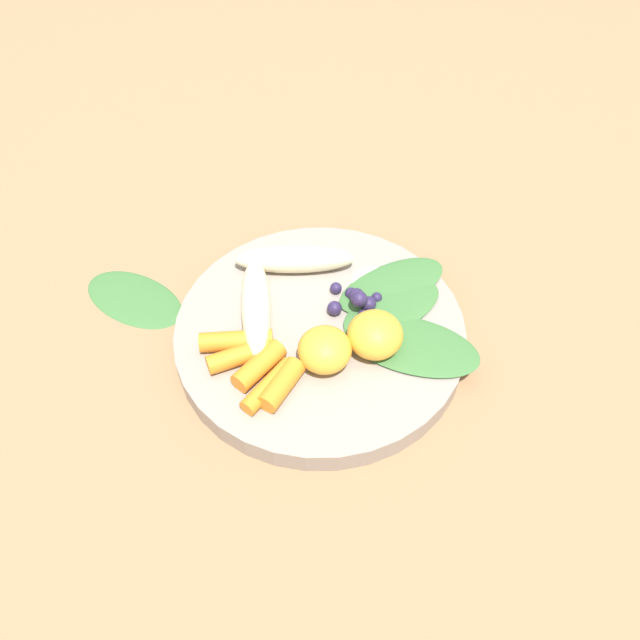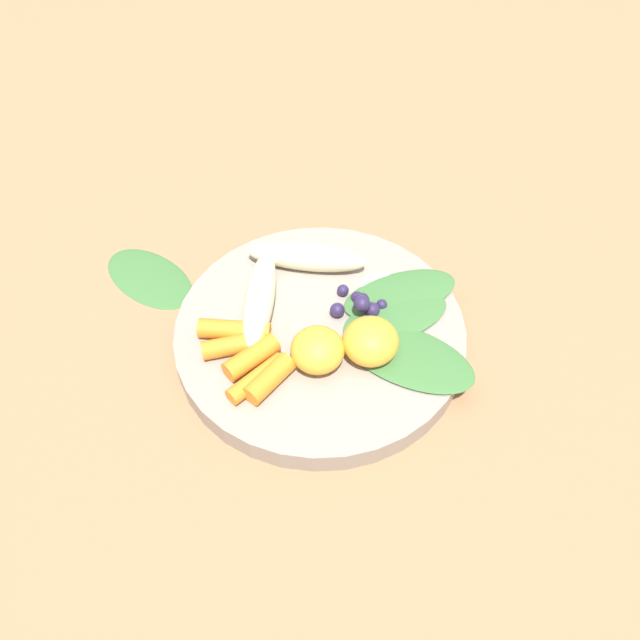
{
  "view_description": "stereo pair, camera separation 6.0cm",
  "coord_description": "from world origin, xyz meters",
  "px_view_note": "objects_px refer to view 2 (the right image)",
  "views": [
    {
      "loc": [
        0.24,
        -0.3,
        0.49
      ],
      "look_at": [
        0.0,
        0.0,
        0.03
      ],
      "focal_mm": 38.17,
      "sensor_mm": 36.0,
      "label": 1
    },
    {
      "loc": [
        0.28,
        -0.26,
        0.49
      ],
      "look_at": [
        0.0,
        0.0,
        0.03
      ],
      "focal_mm": 38.17,
      "sensor_mm": 36.0,
      "label": 2
    }
  ],
  "objects_px": {
    "bowl": "(320,335)",
    "banana_peeled_right": "(307,257)",
    "kale_leaf_stray": "(149,277)",
    "orange_segment_near": "(371,341)",
    "banana_peeled_left": "(260,299)"
  },
  "relations": [
    {
      "from": "bowl",
      "to": "kale_leaf_stray",
      "type": "distance_m",
      "value": 0.19
    },
    {
      "from": "banana_peeled_right",
      "to": "banana_peeled_left",
      "type": "bearing_deg",
      "value": 60.03
    },
    {
      "from": "banana_peeled_left",
      "to": "kale_leaf_stray",
      "type": "height_order",
      "value": "banana_peeled_left"
    },
    {
      "from": "kale_leaf_stray",
      "to": "orange_segment_near",
      "type": "bearing_deg",
      "value": -167.28
    },
    {
      "from": "banana_peeled_right",
      "to": "bowl",
      "type": "bearing_deg",
      "value": 107.8
    },
    {
      "from": "banana_peeled_left",
      "to": "banana_peeled_right",
      "type": "bearing_deg",
      "value": 145.93
    },
    {
      "from": "bowl",
      "to": "kale_leaf_stray",
      "type": "xyz_separation_m",
      "value": [
        -0.17,
        -0.07,
        -0.01
      ]
    },
    {
      "from": "orange_segment_near",
      "to": "banana_peeled_right",
      "type": "bearing_deg",
      "value": 165.51
    },
    {
      "from": "banana_peeled_left",
      "to": "kale_leaf_stray",
      "type": "bearing_deg",
      "value": -112.64
    },
    {
      "from": "bowl",
      "to": "banana_peeled_right",
      "type": "distance_m",
      "value": 0.08
    },
    {
      "from": "banana_peeled_right",
      "to": "orange_segment_near",
      "type": "distance_m",
      "value": 0.12
    },
    {
      "from": "banana_peeled_right",
      "to": "orange_segment_near",
      "type": "height_order",
      "value": "orange_segment_near"
    },
    {
      "from": "bowl",
      "to": "kale_leaf_stray",
      "type": "height_order",
      "value": "bowl"
    },
    {
      "from": "kale_leaf_stray",
      "to": "banana_peeled_left",
      "type": "bearing_deg",
      "value": -166.65
    },
    {
      "from": "bowl",
      "to": "kale_leaf_stray",
      "type": "bearing_deg",
      "value": -157.64
    }
  ]
}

